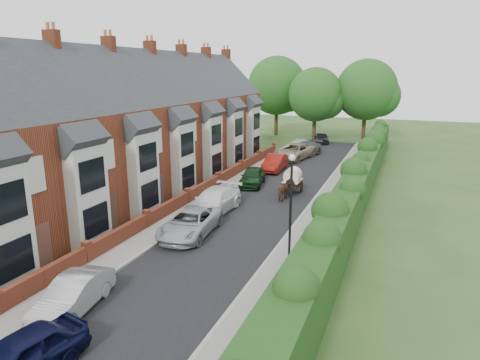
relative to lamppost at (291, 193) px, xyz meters
The scene contains 24 objects.
ground 6.20m from the lamppost, 130.36° to the right, with size 140.00×140.00×0.00m, color #2D4C1E.
road 8.66m from the lamppost, 119.12° to the left, with size 6.00×58.00×0.02m, color black.
pavement_hedge_side 7.71m from the lamppost, 88.36° to the left, with size 2.20×58.00×0.12m, color gray.
pavement_house_side 10.93m from the lamppost, 137.91° to the left, with size 1.70×58.00×0.12m, color gray.
kerb_hedge_side 7.76m from the lamppost, 96.92° to the left, with size 0.18×58.00×0.13m, color #9B9B96.
kerb_house_side 10.38m from the lamppost, 134.79° to the left, with size 0.18×58.00×0.13m, color #9B9B96.
hedge 7.47m from the lamppost, 74.05° to the left, with size 2.10×58.00×2.85m.
terrace_row 15.52m from the lamppost, 157.25° to the left, with size 9.05×40.50×11.50m.
garden_wall_row 10.98m from the lamppost, 145.56° to the left, with size 0.35×40.35×1.10m.
lamppost is the anchor object (origin of this frame).
tree_far_left 36.66m from the lamppost, 99.53° to the left, with size 7.14×6.80×9.29m.
tree_far_right 38.20m from the lamppost, 90.02° to the left, with size 7.98×7.60×10.31m.
tree_far_back 41.01m from the lamppost, 107.06° to the left, with size 8.40×8.00×10.82m.
car_navy 12.43m from the lamppost, 115.50° to the right, with size 1.66×4.12×1.40m, color black.
car_silver_a 10.22m from the lamppost, 130.30° to the right, with size 1.40×4.00×1.32m, color #AAAAAF.
car_silver_b 6.53m from the lamppost, behind, with size 2.34×5.07×1.41m, color #AAADB2.
car_white 8.40m from the lamppost, 141.92° to the left, with size 2.13×5.24×1.52m, color white.
car_green 13.96m from the lamppost, 117.23° to the left, with size 1.69×4.19×1.43m, color black.
car_red 19.00m from the lamppost, 108.96° to the left, with size 1.54×4.41×1.45m, color maroon.
car_beige 24.24m from the lamppost, 103.94° to the left, with size 2.64×5.72×1.59m, color tan.
car_grey 26.04m from the lamppost, 101.46° to the left, with size 2.09×5.15×1.49m, color #54575B.
car_black 35.06m from the lamppost, 98.30° to the left, with size 1.58×3.93×1.34m, color black.
horse 9.97m from the lamppost, 106.57° to the left, with size 0.80×1.75×1.48m, color #502E1D.
horse_cart 11.66m from the lamppost, 103.88° to the left, with size 1.23×2.72×1.96m.
Camera 1 is at (8.18, -14.74, 8.88)m, focal length 32.00 mm.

